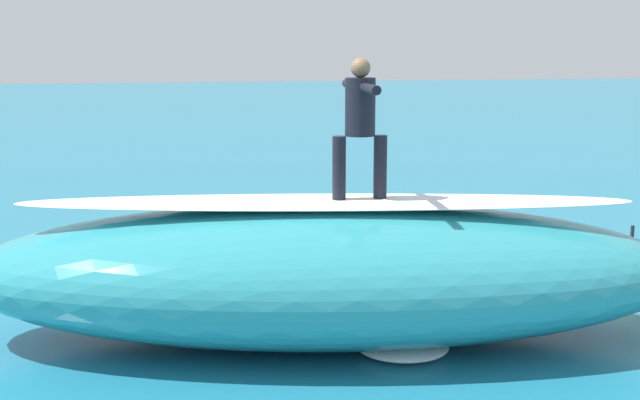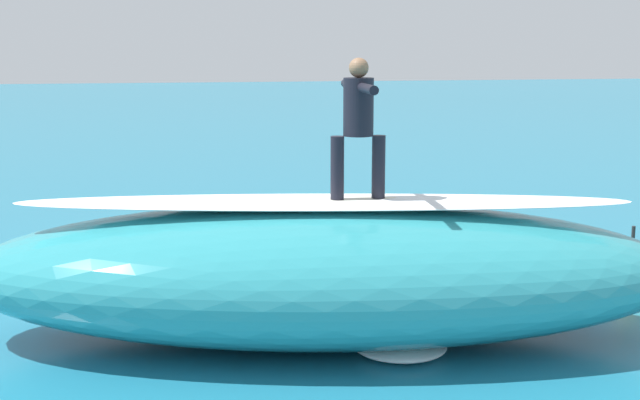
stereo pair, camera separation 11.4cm
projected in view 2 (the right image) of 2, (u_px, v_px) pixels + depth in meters
name	position (u px, v px, depth m)	size (l,w,h in m)	color
ground_plane	(254.00, 279.00, 13.35)	(120.00, 120.00, 0.00)	teal
wave_crest	(324.00, 273.00, 10.55)	(8.54, 3.05, 1.64)	teal
wave_foam_lip	(324.00, 202.00, 10.39)	(7.26, 1.07, 0.08)	white
surfboard_riding	(358.00, 202.00, 10.40)	(2.09, 0.51, 0.08)	#EAE5C6
surfer_riding	(358.00, 117.00, 10.22)	(0.65, 1.54, 1.63)	black
surfboard_paddling	(294.00, 249.00, 15.15)	(2.23, 0.54, 0.06)	#EAE5C6
surfer_paddling	(299.00, 241.00, 15.02)	(0.98, 1.60, 0.31)	black
buoy_marker	(631.00, 269.00, 12.90)	(0.53, 0.53, 0.90)	orange
foam_patch_near	(400.00, 346.00, 10.24)	(1.09, 1.07, 0.16)	white
foam_patch_mid	(48.00, 242.00, 15.45)	(0.74, 0.58, 0.15)	white
foam_patch_far	(283.00, 243.00, 15.37)	(1.04, 0.88, 0.14)	white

